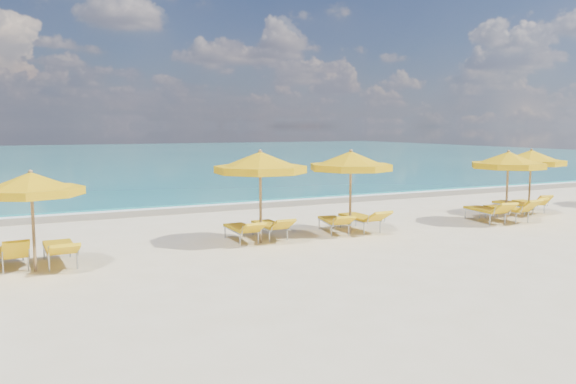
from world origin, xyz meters
name	(u,v)px	position (x,y,z in m)	size (l,w,h in m)	color
ground_plane	(311,239)	(0.00, 0.00, 0.00)	(120.00, 120.00, 0.00)	beige
ocean	(96,157)	(0.00, 48.00, 0.00)	(120.00, 80.00, 0.30)	#16787C
wet_sand_band	(225,206)	(0.00, 7.40, 0.00)	(120.00, 2.60, 0.01)	tan
foam_line	(218,204)	(0.00, 8.20, 0.00)	(120.00, 1.20, 0.03)	white
whitecap_near	(51,189)	(-6.00, 17.00, 0.00)	(14.00, 0.36, 0.05)	white
whitecap_far	(253,171)	(8.00, 24.00, 0.00)	(18.00, 0.30, 0.05)	white
umbrella_2	(31,185)	(-7.20, -0.50, 1.94)	(2.48, 2.48, 2.27)	#9E7C4F
umbrella_3	(260,163)	(-1.48, 0.18, 2.20)	(3.26, 3.26, 2.58)	#9E7C4F
umbrella_4	(351,162)	(1.53, 0.35, 2.16)	(2.53, 2.53, 2.53)	#9E7C4F
umbrella_5	(508,161)	(7.15, -0.42, 2.08)	(3.02, 3.02, 2.44)	#9E7C4F
umbrella_6	(531,158)	(9.38, 0.60, 2.06)	(2.73, 2.73, 2.41)	#9E7C4F
lounger_2_left	(13,259)	(-7.64, 0.08, 0.21)	(0.71, 1.68, 0.81)	#A5A8AD
lounger_2_right	(60,255)	(-6.65, -0.09, 0.24)	(0.73, 2.06, 0.74)	#A5A8AD
lounger_3_left	(242,234)	(-1.88, 0.57, 0.22)	(0.63, 1.85, 0.71)	#A5A8AD
lounger_3_right	(270,230)	(-0.97, 0.66, 0.22)	(0.63, 1.88, 0.73)	#A5A8AD
lounger_4_left	(334,226)	(1.10, 0.56, 0.22)	(0.95, 1.93, 0.70)	#A5A8AD
lounger_4_right	(361,223)	(2.03, 0.52, 0.24)	(0.71, 2.04, 0.78)	#A5A8AD
lounger_5_left	(486,215)	(6.66, -0.02, 0.24)	(0.91, 2.08, 0.83)	#A5A8AD
lounger_5_right	(508,214)	(7.56, -0.11, 0.24)	(0.72, 1.97, 0.87)	#A5A8AD
lounger_6_left	(515,208)	(8.96, 0.87, 0.22)	(0.93, 1.98, 0.73)	#A5A8AD
lounger_6_right	(529,206)	(9.84, 0.97, 0.21)	(0.86, 1.73, 0.77)	#A5A8AD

